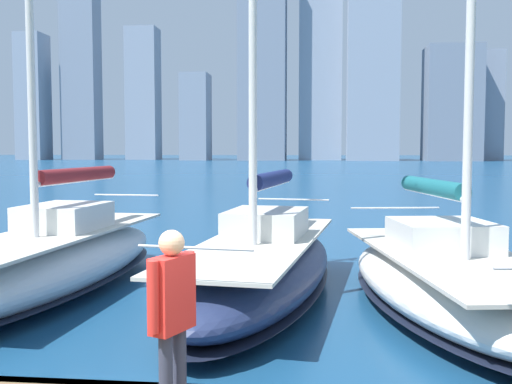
# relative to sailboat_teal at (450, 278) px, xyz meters

# --- Properties ---
(city_skyline) EXTENTS (166.44, 23.64, 53.65)m
(city_skyline) POSITION_rel_sailboat_teal_xyz_m (-5.80, -151.38, 21.18)
(city_skyline) COLOR gray
(city_skyline) RESTS_ON ground
(sailboat_teal) EXTENTS (4.19, 8.58, 12.11)m
(sailboat_teal) POSITION_rel_sailboat_teal_xyz_m (0.00, 0.00, 0.00)
(sailboat_teal) COLOR white
(sailboat_teal) RESTS_ON ground
(sailboat_navy) EXTENTS (3.61, 9.09, 10.13)m
(sailboat_navy) POSITION_rel_sailboat_teal_xyz_m (3.60, -0.63, 0.04)
(sailboat_navy) COLOR navy
(sailboat_navy) RESTS_ON ground
(sailboat_maroon) EXTENTS (3.12, 9.14, 13.17)m
(sailboat_maroon) POSITION_rel_sailboat_teal_xyz_m (8.02, -0.73, 0.09)
(sailboat_maroon) COLOR silver
(sailboat_maroon) RESTS_ON ground
(person_red_shirt) EXTENTS (0.36, 0.59, 1.73)m
(person_red_shirt) POSITION_rel_sailboat_teal_xyz_m (3.75, 6.16, 0.99)
(person_red_shirt) COLOR #2D3347
(person_red_shirt) RESTS_ON dock_pier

